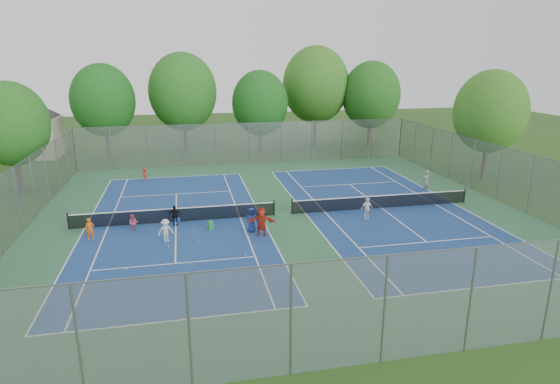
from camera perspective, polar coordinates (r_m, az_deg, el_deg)
The scene contains 41 objects.
ground at distance 31.23m, azimuth 0.38°, elevation -2.79°, with size 120.00×120.00×0.00m, color #254A17.
court_pad at distance 31.23m, azimuth 0.38°, elevation -2.78°, with size 32.00×32.00×0.01m, color #2E623E.
court_left at distance 30.60m, azimuth -12.57°, elevation -3.57°, with size 10.97×23.77×0.01m, color navy.
court_right at distance 33.34m, azimuth 12.23°, elevation -1.90°, with size 10.97×23.77×0.01m, color navy.
net_left at distance 30.46m, azimuth -12.62°, elevation -2.79°, with size 12.87×0.10×0.91m, color black.
net_right at distance 33.21m, azimuth 12.27°, elevation -1.18°, with size 12.87×0.10×0.91m, color black.
fence_north at distance 46.03m, azimuth -3.85°, elevation 5.93°, with size 32.00×0.10×4.00m, color gray.
fence_south at distance 16.46m, azimuth 12.58°, elevation -13.91°, with size 32.00×0.10×4.00m, color gray.
fence_west at distance 31.54m, azimuth -29.35°, elevation -0.93°, with size 32.00×0.10×4.00m, color gray.
fence_east at distance 37.34m, azimuth 25.16°, elevation 2.01°, with size 32.00×0.10×4.00m, color gray.
house at distance 55.48m, azimuth -28.54°, elevation 8.09°, with size 11.03×11.03×7.30m.
tree_nw at distance 51.63m, azimuth -20.76°, elevation 10.42°, with size 6.40×6.40×9.58m.
tree_nl at distance 51.99m, azimuth -11.77°, elevation 11.86°, with size 7.20×7.20×10.69m.
tree_nc at distance 50.77m, azimuth -2.46°, elevation 10.78°, with size 6.00×6.00×8.85m.
tree_nr at distance 55.11m, azimuth 4.38°, elevation 12.89°, with size 7.60×7.60×11.42m.
tree_ne at distance 55.28m, azimuth 11.05°, elevation 11.54°, with size 6.60×6.60×9.77m.
tree_side_w at distance 41.20m, azimuth -30.00°, elevation 7.19°, with size 5.60×5.60×8.47m.
tree_side_e at distance 43.27m, azimuth 24.27°, elevation 8.92°, with size 6.00×6.00×9.20m.
ball_crate at distance 30.67m, azimuth -12.32°, elevation -3.24°, with size 0.35×0.35×0.30m, color #1641A8.
ball_hopper at distance 28.81m, azimuth -8.46°, elevation -4.05°, with size 0.28×0.28×0.55m, color green.
student_a at distance 28.91m, azimuth -22.15°, elevation -4.23°, with size 0.48×0.32×1.32m, color orange.
student_b at distance 29.44m, azimuth -17.44°, elevation -3.63°, with size 0.53×0.42×1.10m, color #D95479.
student_c at distance 27.30m, azimuth -13.75°, elevation -4.60°, with size 0.88×0.51×1.37m, color silver.
student_d at distance 29.83m, azimuth -12.72°, elevation -2.80°, with size 0.77×0.32×1.31m, color black.
student_e at distance 28.05m, azimuth -3.47°, elevation -3.42°, with size 0.74×0.48×1.51m, color navy.
student_f at distance 27.38m, azimuth -2.27°, elevation -3.64°, with size 1.62×0.52×1.74m, color #B42B19.
child_far_baseline at distance 41.35m, azimuth -16.18°, elevation 2.09°, with size 0.70×0.40×1.09m, color #AC2418.
instructor at distance 37.79m, azimuth 17.35°, elevation 1.23°, with size 0.65×0.42×1.77m, color gray.
teen_court_b at distance 30.69m, azimuth 10.54°, elevation -1.98°, with size 0.86×0.36×1.46m, color white.
tennis_ball_0 at distance 26.76m, azimuth -13.45°, elevation -6.50°, with size 0.07×0.07×0.07m, color #CBE435.
tennis_ball_1 at distance 24.62m, azimuth -18.10°, elevation -8.93°, with size 0.07×0.07×0.07m, color yellow.
tennis_ball_2 at distance 28.86m, azimuth -10.60°, elevation -4.63°, with size 0.07×0.07×0.07m, color #B0D030.
tennis_ball_3 at distance 24.51m, azimuth -18.32°, elevation -9.07°, with size 0.07×0.07×0.07m, color #CDD732.
tennis_ball_4 at distance 27.43m, azimuth -3.82°, elevation -5.50°, with size 0.07×0.07×0.07m, color #BFDC33.
tennis_ball_5 at distance 28.17m, azimuth -15.39°, elevation -5.48°, with size 0.07×0.07×0.07m, color gold.
tennis_ball_6 at distance 24.31m, azimuth -10.70°, elevation -8.70°, with size 0.07×0.07×0.07m, color gold.
tennis_ball_7 at distance 27.64m, azimuth -5.14°, elevation -5.36°, with size 0.07×0.07×0.07m, color #CBE635.
tennis_ball_8 at distance 28.23m, azimuth -12.24°, elevation -5.21°, with size 0.07×0.07×0.07m, color #BDCD2F.
tennis_ball_9 at distance 27.01m, azimuth -9.89°, elevation -6.07°, with size 0.07×0.07×0.07m, color yellow.
tennis_ball_10 at distance 28.60m, azimuth -14.09°, elevation -5.04°, with size 0.07×0.07×0.07m, color #C2EB36.
tennis_ball_11 at distance 25.04m, azimuth -4.23°, elevation -7.70°, with size 0.07×0.07×0.07m, color #BFE435.
Camera 1 is at (-6.25, -28.87, 10.14)m, focal length 30.00 mm.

